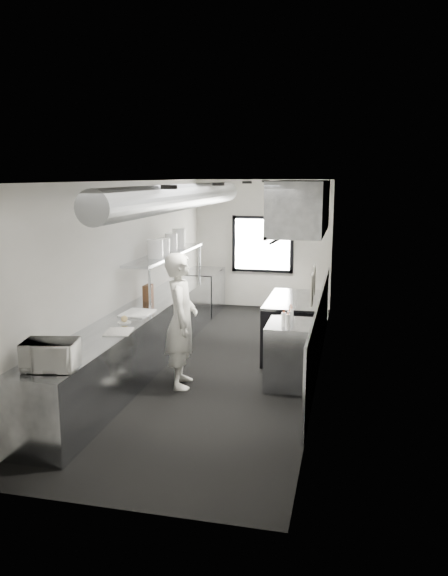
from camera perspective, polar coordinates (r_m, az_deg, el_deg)
The scene contains 35 objects.
floor at distance 8.82m, azimuth -0.29°, elevation -7.68°, with size 3.00×8.00×0.01m, color black.
ceiling at distance 8.34m, azimuth -0.31°, elevation 10.83°, with size 3.00×8.00×0.01m, color beige.
wall_back at distance 12.36m, azimuth 3.96°, elevation 4.46°, with size 3.00×0.02×2.80m, color beige.
wall_front at distance 4.77m, azimuth -11.42°, elevation -6.89°, with size 3.00×0.02×2.80m, color beige.
wall_left at distance 8.93m, azimuth -9.72°, elevation 1.67°, with size 0.02×8.00×2.80m, color beige.
wall_right at distance 8.26m, azimuth 9.88°, elevation 0.89°, with size 0.02×8.00×2.80m, color beige.
wall_cladding at distance 8.74m, azimuth 9.67°, elevation -4.24°, with size 0.03×5.50×1.10m, color gray.
hvac_duct at distance 8.91m, azimuth -4.15°, elevation 9.23°, with size 0.40×0.40×6.40m, color gray.
service_window at distance 12.32m, azimuth 3.93°, elevation 4.44°, with size 1.36×0.05×1.25m.
exhaust_hood at distance 8.87m, azimuth 7.73°, elevation 8.11°, with size 0.81×2.20×0.88m.
prep_counter at distance 8.56m, azimuth -8.62°, elevation -5.24°, with size 0.70×6.00×0.90m, color gray.
pass_shelf at distance 9.72m, azimuth -5.80°, elevation 3.37°, with size 0.45×3.00×0.68m.
range at distance 9.18m, azimuth 7.05°, elevation -3.93°, with size 0.88×1.60×0.94m.
bottle_station at distance 7.84m, azimuth 6.79°, elevation -6.75°, with size 0.65×0.80×0.90m, color gray.
far_work_table at distance 11.97m, azimuth -2.15°, elevation -0.35°, with size 0.70×1.20×0.90m, color gray.
notice_sheet_a at distance 7.05m, azimuth 9.15°, elevation 0.78°, with size 0.02×0.28×0.38m, color white.
notice_sheet_b at distance 6.71m, azimuth 8.93°, elevation -0.17°, with size 0.02×0.28×0.38m, color white.
line_cook at distance 7.70m, azimuth -4.36°, elevation -3.31°, with size 0.68×0.45×1.87m, color silver.
microwave at distance 6.11m, azimuth -17.23°, elevation -6.52°, with size 0.51×0.39×0.30m, color silver.
deli_tub_a at distance 6.76m, azimuth -16.56°, elevation -5.65°, with size 0.15×0.15×0.11m, color silver.
deli_tub_b at distance 6.73m, azimuth -16.48°, elevation -5.77°, with size 0.13×0.13×0.10m, color silver.
newspaper at distance 7.36m, azimuth -10.66°, elevation -4.39°, with size 0.33×0.41×0.01m, color silver.
small_plate at distance 7.79m, azimuth -10.09°, elevation -3.47°, with size 0.18×0.18×0.02m, color white.
pastry at distance 7.77m, azimuth -10.11°, elevation -3.09°, with size 0.09×0.09×0.09m, color #E0BF75.
cutting_board at distance 8.29m, azimuth -8.82°, elevation -2.52°, with size 0.40×0.53×0.02m, color white.
knife_block at distance 9.13m, azimuth -7.73°, elevation -0.45°, with size 0.10×0.23×0.25m, color brown.
plate_stack_a at distance 9.13m, azimuth -6.99°, elevation 3.99°, with size 0.26×0.26×0.30m, color white.
plate_stack_b at distance 9.51m, azimuth -6.17°, elevation 4.22°, with size 0.21×0.21×0.27m, color white.
plate_stack_c at distance 9.97m, azimuth -5.39°, elevation 4.68°, with size 0.22×0.22×0.31m, color white.
plate_stack_d at distance 10.27m, azimuth -4.62°, elevation 5.04°, with size 0.24×0.24×0.37m, color white.
squeeze_bottle_a at distance 7.39m, azimuth 6.51°, elevation -3.43°, with size 0.07×0.07×0.20m, color white.
squeeze_bottle_b at distance 7.52m, azimuth 6.09°, elevation -3.20°, with size 0.06×0.06×0.19m, color white.
squeeze_bottle_c at distance 7.67m, azimuth 6.65°, elevation -2.98°, with size 0.06×0.06×0.17m, color white.
squeeze_bottle_d at distance 7.88m, azimuth 6.88°, elevation -2.65°, with size 0.05×0.05×0.16m, color white.
squeeze_bottle_e at distance 7.98m, azimuth 6.78°, elevation -2.42°, with size 0.06×0.06×0.17m, color white.
Camera 1 is at (1.91, -8.12, 2.87)m, focal length 34.96 mm.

